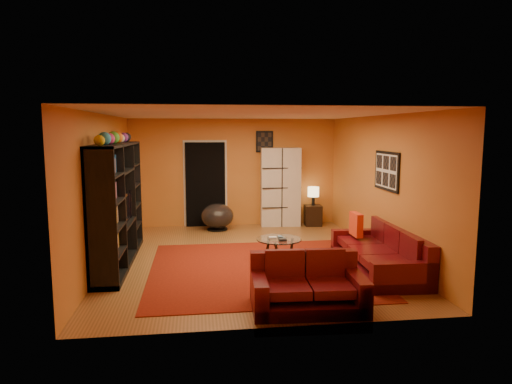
{
  "coord_description": "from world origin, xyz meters",
  "views": [
    {
      "loc": [
        -0.91,
        -8.07,
        2.32
      ],
      "look_at": [
        0.16,
        0.1,
        1.21
      ],
      "focal_mm": 32.0,
      "sensor_mm": 36.0,
      "label": 1
    }
  ],
  "objects": [
    {
      "name": "ceiling",
      "position": [
        0.0,
        0.0,
        2.6
      ],
      "size": [
        6.0,
        6.0,
        0.0
      ],
      "primitive_type": "plane",
      "rotation": [
        3.14,
        0.0,
        0.0
      ],
      "color": "white",
      "rests_on": "wall_back"
    },
    {
      "name": "loveseat",
      "position": [
        0.51,
        -2.42,
        0.29
      ],
      "size": [
        1.5,
        0.95,
        0.85
      ],
      "rotation": [
        0.0,
        0.0,
        1.52
      ],
      "color": "#4A0910",
      "rests_on": "rug"
    },
    {
      "name": "storage_cabinet",
      "position": [
        1.12,
        2.8,
        0.95
      ],
      "size": [
        0.98,
        0.49,
        1.91
      ],
      "primitive_type": "cube",
      "rotation": [
        0.0,
        0.0,
        -0.07
      ],
      "color": "silver",
      "rests_on": "floor"
    },
    {
      "name": "tv",
      "position": [
        -2.23,
        0.07,
        0.97
      ],
      "size": [
        0.88,
        0.12,
        0.51
      ],
      "primitive_type": "imported",
      "rotation": [
        0.0,
        0.0,
        1.57
      ],
      "color": "black",
      "rests_on": "entertainment_unit"
    },
    {
      "name": "side_table",
      "position": [
        1.92,
        2.68,
        0.25
      ],
      "size": [
        0.43,
        0.43,
        0.5
      ],
      "primitive_type": "cube",
      "rotation": [
        0.0,
        0.0,
        -0.07
      ],
      "color": "black",
      "rests_on": "floor"
    },
    {
      "name": "wall_front",
      "position": [
        0.0,
        -3.0,
        1.3
      ],
      "size": [
        6.0,
        0.0,
        6.0
      ],
      "primitive_type": "plane",
      "rotation": [
        -1.57,
        0.0,
        0.0
      ],
      "color": "#C26D2A",
      "rests_on": "floor"
    },
    {
      "name": "wall_art_back",
      "position": [
        0.75,
        2.98,
        2.05
      ],
      "size": [
        0.42,
        0.03,
        0.52
      ],
      "primitive_type": "cube",
      "color": "black",
      "rests_on": "wall_back"
    },
    {
      "name": "doorway",
      "position": [
        -0.7,
        2.96,
        1.02
      ],
      "size": [
        0.95,
        0.1,
        2.04
      ],
      "primitive_type": "cube",
      "color": "black",
      "rests_on": "floor"
    },
    {
      "name": "table_lamp",
      "position": [
        1.92,
        2.68,
        0.82
      ],
      "size": [
        0.27,
        0.27,
        0.45
      ],
      "color": "black",
      "rests_on": "side_table"
    },
    {
      "name": "wall_art_right",
      "position": [
        2.48,
        -0.3,
        1.6
      ],
      "size": [
        0.03,
        1.0,
        0.7
      ],
      "primitive_type": "cube",
      "color": "black",
      "rests_on": "wall_right"
    },
    {
      "name": "bowl_chair",
      "position": [
        -0.44,
        2.46,
        0.33
      ],
      "size": [
        0.77,
        0.77,
        0.62
      ],
      "color": "black",
      "rests_on": "floor"
    },
    {
      "name": "sofa",
      "position": [
        2.14,
        -1.03,
        0.28
      ],
      "size": [
        1.05,
        2.38,
        0.85
      ],
      "rotation": [
        0.0,
        0.0,
        -0.04
      ],
      "color": "#4A0910",
      "rests_on": "rug"
    },
    {
      "name": "wall_left",
      "position": [
        -2.5,
        0.0,
        1.3
      ],
      "size": [
        0.0,
        6.0,
        6.0
      ],
      "primitive_type": "plane",
      "rotation": [
        1.57,
        0.0,
        1.57
      ],
      "color": "#C26D2A",
      "rests_on": "floor"
    },
    {
      "name": "wall_back",
      "position": [
        0.0,
        3.0,
        1.3
      ],
      "size": [
        6.0,
        0.0,
        6.0
      ],
      "primitive_type": "plane",
      "rotation": [
        1.57,
        0.0,
        0.0
      ],
      "color": "#C26D2A",
      "rests_on": "floor"
    },
    {
      "name": "rug",
      "position": [
        0.1,
        -0.7,
        0.01
      ],
      "size": [
        3.6,
        3.6,
        0.01
      ],
      "primitive_type": "cube",
      "color": "#63140B",
      "rests_on": "floor"
    },
    {
      "name": "throw_pillow",
      "position": [
        1.95,
        -0.26,
        0.63
      ],
      "size": [
        0.12,
        0.42,
        0.42
      ],
      "primitive_type": "cube",
      "color": "red",
      "rests_on": "sofa"
    },
    {
      "name": "coffee_table",
      "position": [
        0.53,
        -0.27,
        0.36
      ],
      "size": [
        0.81,
        0.81,
        0.4
      ],
      "rotation": [
        0.0,
        0.0,
        0.25
      ],
      "color": "silver",
      "rests_on": "floor"
    },
    {
      "name": "floor",
      "position": [
        0.0,
        0.0,
        0.0
      ],
      "size": [
        6.0,
        6.0,
        0.0
      ],
      "primitive_type": "plane",
      "color": "brown",
      "rests_on": "ground"
    },
    {
      "name": "wall_right",
      "position": [
        2.5,
        0.0,
        1.3
      ],
      "size": [
        0.0,
        6.0,
        6.0
      ],
      "primitive_type": "plane",
      "rotation": [
        1.57,
        0.0,
        -1.57
      ],
      "color": "#C26D2A",
      "rests_on": "floor"
    },
    {
      "name": "entertainment_unit",
      "position": [
        -2.27,
        0.0,
        1.05
      ],
      "size": [
        0.45,
        3.0,
        2.1
      ],
      "primitive_type": "cube",
      "color": "black",
      "rests_on": "floor"
    }
  ]
}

